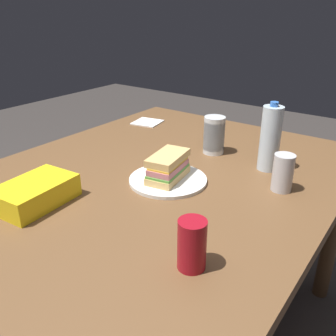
{
  "coord_description": "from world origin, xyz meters",
  "views": [
    {
      "loc": [
        -0.83,
        -0.72,
        1.31
      ],
      "look_at": [
        0.07,
        -0.06,
        0.81
      ],
      "focal_mm": 39.01,
      "sensor_mm": 36.0,
      "label": 1
    }
  ],
  "objects_px": {
    "sandwich": "(168,167)",
    "plastic_cup_stack": "(214,135)",
    "paper_plate": "(168,180)",
    "chip_bag": "(35,193)",
    "water_bottle_tall": "(270,138)",
    "soda_can_red": "(192,245)",
    "dining_table": "(142,204)",
    "soda_can_silver": "(283,173)"
  },
  "relations": [
    {
      "from": "chip_bag",
      "to": "soda_can_silver",
      "type": "xyz_separation_m",
      "value": [
        0.52,
        -0.56,
        0.03
      ]
    },
    {
      "from": "dining_table",
      "to": "paper_plate",
      "type": "xyz_separation_m",
      "value": [
        0.07,
        -0.06,
        0.09
      ]
    },
    {
      "from": "soda_can_red",
      "to": "soda_can_silver",
      "type": "relative_size",
      "value": 1.0
    },
    {
      "from": "dining_table",
      "to": "water_bottle_tall",
      "type": "height_order",
      "value": "water_bottle_tall"
    },
    {
      "from": "water_bottle_tall",
      "to": "soda_can_silver",
      "type": "distance_m",
      "value": 0.18
    },
    {
      "from": "chip_bag",
      "to": "soda_can_silver",
      "type": "distance_m",
      "value": 0.77
    },
    {
      "from": "paper_plate",
      "to": "soda_can_silver",
      "type": "distance_m",
      "value": 0.37
    },
    {
      "from": "soda_can_silver",
      "to": "sandwich",
      "type": "bearing_deg",
      "value": 116.04
    },
    {
      "from": "chip_bag",
      "to": "water_bottle_tall",
      "type": "xyz_separation_m",
      "value": [
        0.65,
        -0.46,
        0.08
      ]
    },
    {
      "from": "dining_table",
      "to": "soda_can_red",
      "type": "relative_size",
      "value": 13.55
    },
    {
      "from": "sandwich",
      "to": "dining_table",
      "type": "bearing_deg",
      "value": 138.12
    },
    {
      "from": "chip_bag",
      "to": "plastic_cup_stack",
      "type": "xyz_separation_m",
      "value": [
        0.68,
        -0.22,
        0.04
      ]
    },
    {
      "from": "paper_plate",
      "to": "plastic_cup_stack",
      "type": "relative_size",
      "value": 1.77
    },
    {
      "from": "water_bottle_tall",
      "to": "soda_can_silver",
      "type": "xyz_separation_m",
      "value": [
        -0.13,
        -0.1,
        -0.06
      ]
    },
    {
      "from": "chip_bag",
      "to": "water_bottle_tall",
      "type": "distance_m",
      "value": 0.8
    },
    {
      "from": "soda_can_red",
      "to": "paper_plate",
      "type": "bearing_deg",
      "value": 43.05
    },
    {
      "from": "plastic_cup_stack",
      "to": "soda_can_silver",
      "type": "bearing_deg",
      "value": -114.81
    },
    {
      "from": "paper_plate",
      "to": "soda_can_red",
      "type": "bearing_deg",
      "value": -136.95
    },
    {
      "from": "water_bottle_tall",
      "to": "chip_bag",
      "type": "bearing_deg",
      "value": 144.69
    },
    {
      "from": "sandwich",
      "to": "plastic_cup_stack",
      "type": "height_order",
      "value": "plastic_cup_stack"
    },
    {
      "from": "dining_table",
      "to": "paper_plate",
      "type": "bearing_deg",
      "value": -44.44
    },
    {
      "from": "chip_bag",
      "to": "dining_table",
      "type": "bearing_deg",
      "value": 145.02
    },
    {
      "from": "sandwich",
      "to": "water_bottle_tall",
      "type": "bearing_deg",
      "value": -38.23
    },
    {
      "from": "plastic_cup_stack",
      "to": "chip_bag",
      "type": "bearing_deg",
      "value": 161.77
    },
    {
      "from": "paper_plate",
      "to": "water_bottle_tall",
      "type": "xyz_separation_m",
      "value": [
        0.3,
        -0.23,
        0.11
      ]
    },
    {
      "from": "paper_plate",
      "to": "sandwich",
      "type": "distance_m",
      "value": 0.05
    },
    {
      "from": "dining_table",
      "to": "paper_plate",
      "type": "distance_m",
      "value": 0.13
    },
    {
      "from": "dining_table",
      "to": "soda_can_silver",
      "type": "bearing_deg",
      "value": -59.61
    },
    {
      "from": "paper_plate",
      "to": "chip_bag",
      "type": "bearing_deg",
      "value": 146.72
    },
    {
      "from": "paper_plate",
      "to": "plastic_cup_stack",
      "type": "height_order",
      "value": "plastic_cup_stack"
    },
    {
      "from": "chip_bag",
      "to": "water_bottle_tall",
      "type": "bearing_deg",
      "value": 139.94
    },
    {
      "from": "paper_plate",
      "to": "dining_table",
      "type": "bearing_deg",
      "value": 135.56
    },
    {
      "from": "dining_table",
      "to": "plastic_cup_stack",
      "type": "relative_size",
      "value": 11.09
    },
    {
      "from": "sandwich",
      "to": "water_bottle_tall",
      "type": "distance_m",
      "value": 0.38
    },
    {
      "from": "soda_can_red",
      "to": "plastic_cup_stack",
      "type": "bearing_deg",
      "value": 25.75
    },
    {
      "from": "water_bottle_tall",
      "to": "plastic_cup_stack",
      "type": "relative_size",
      "value": 1.67
    },
    {
      "from": "soda_can_red",
      "to": "water_bottle_tall",
      "type": "height_order",
      "value": "water_bottle_tall"
    },
    {
      "from": "plastic_cup_stack",
      "to": "dining_table",
      "type": "bearing_deg",
      "value": 171.96
    },
    {
      "from": "water_bottle_tall",
      "to": "soda_can_silver",
      "type": "relative_size",
      "value": 2.04
    },
    {
      "from": "soda_can_red",
      "to": "sandwich",
      "type": "bearing_deg",
      "value": 42.99
    },
    {
      "from": "sandwich",
      "to": "soda_can_red",
      "type": "distance_m",
      "value": 0.45
    },
    {
      "from": "sandwich",
      "to": "plastic_cup_stack",
      "type": "relative_size",
      "value": 1.3
    }
  ]
}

